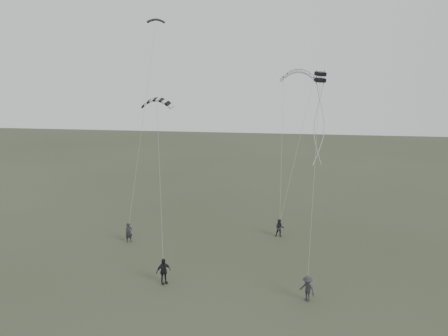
# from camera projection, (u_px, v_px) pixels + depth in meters

# --- Properties ---
(ground) EXTENTS (140.00, 140.00, 0.00)m
(ground) POSITION_uv_depth(u_px,v_px,m) (210.00, 273.00, 32.70)
(ground) COLOR #373E28
(ground) RESTS_ON ground
(flyer_left) EXTENTS (0.75, 0.72, 1.74)m
(flyer_left) POSITION_uv_depth(u_px,v_px,m) (129.00, 233.00, 38.35)
(flyer_left) COLOR #222228
(flyer_left) RESTS_ON ground
(flyer_right) EXTENTS (0.81, 0.63, 1.66)m
(flyer_right) POSITION_uv_depth(u_px,v_px,m) (280.00, 228.00, 39.52)
(flyer_right) COLOR #242429
(flyer_right) RESTS_ON ground
(flyer_center) EXTENTS (1.15, 1.07, 1.90)m
(flyer_center) POSITION_uv_depth(u_px,v_px,m) (163.00, 271.00, 30.99)
(flyer_center) COLOR black
(flyer_center) RESTS_ON ground
(flyer_far) EXTENTS (1.28, 1.22, 1.75)m
(flyer_far) POSITION_uv_depth(u_px,v_px,m) (307.00, 289.00, 28.72)
(flyer_far) COLOR #2C2C32
(flyer_far) RESTS_ON ground
(kite_dark_small) EXTENTS (1.83, 1.18, 0.68)m
(kite_dark_small) POSITION_uv_depth(u_px,v_px,m) (156.00, 20.00, 41.21)
(kite_dark_small) COLOR black
(kite_dark_small) RESTS_ON flyer_left
(kite_pale_large) EXTENTS (3.64, 1.29, 1.65)m
(kite_pale_large) POSITION_uv_depth(u_px,v_px,m) (299.00, 71.00, 42.29)
(kite_pale_large) COLOR #B1B4B6
(kite_pale_large) RESTS_ON flyer_right
(kite_striped) EXTENTS (2.78, 1.16, 1.24)m
(kite_striped) POSITION_uv_depth(u_px,v_px,m) (157.00, 99.00, 36.53)
(kite_striped) COLOR black
(kite_striped) RESTS_ON flyer_center
(kite_box) EXTENTS (0.93, 0.95, 0.79)m
(kite_box) POSITION_uv_depth(u_px,v_px,m) (320.00, 77.00, 31.58)
(kite_box) COLOR black
(kite_box) RESTS_ON flyer_far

